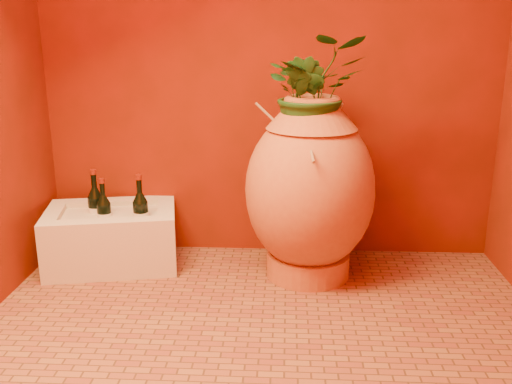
# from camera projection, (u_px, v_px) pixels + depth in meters

# --- Properties ---
(floor) EXTENTS (2.50, 2.50, 0.00)m
(floor) POSITION_uv_depth(u_px,v_px,m) (261.00, 337.00, 2.41)
(floor) COLOR brown
(floor) RESTS_ON ground
(wall_back) EXTENTS (2.50, 0.02, 2.50)m
(wall_back) POSITION_uv_depth(u_px,v_px,m) (270.00, 29.00, 3.02)
(wall_back) COLOR #571A05
(wall_back) RESTS_ON ground
(amphora) EXTENTS (0.81, 0.81, 0.94)m
(amphora) POSITION_uv_depth(u_px,v_px,m) (310.00, 189.00, 2.89)
(amphora) COLOR #B06431
(amphora) RESTS_ON floor
(stone_basin) EXTENTS (0.76, 0.60, 0.32)m
(stone_basin) POSITION_uv_depth(u_px,v_px,m) (112.00, 238.00, 3.12)
(stone_basin) COLOR beige
(stone_basin) RESTS_ON floor
(wine_bottle_a) EXTENTS (0.08, 0.08, 0.34)m
(wine_bottle_a) POSITION_uv_depth(u_px,v_px,m) (141.00, 215.00, 3.04)
(wine_bottle_a) COLOR black
(wine_bottle_a) RESTS_ON stone_basin
(wine_bottle_b) EXTENTS (0.08, 0.08, 0.32)m
(wine_bottle_b) POSITION_uv_depth(u_px,v_px,m) (104.00, 215.00, 3.06)
(wine_bottle_b) COLOR black
(wine_bottle_b) RESTS_ON stone_basin
(wine_bottle_c) EXTENTS (0.09, 0.09, 0.35)m
(wine_bottle_c) POSITION_uv_depth(u_px,v_px,m) (96.00, 210.00, 3.12)
(wine_bottle_c) COLOR black
(wine_bottle_c) RESTS_ON stone_basin
(wall_tap) EXTENTS (0.08, 0.17, 0.18)m
(wall_tap) POSITION_uv_depth(u_px,v_px,m) (298.00, 125.00, 3.06)
(wall_tap) COLOR #AE8728
(wall_tap) RESTS_ON wall_back
(plant_main) EXTENTS (0.56, 0.52, 0.53)m
(plant_main) POSITION_uv_depth(u_px,v_px,m) (314.00, 91.00, 2.76)
(plant_main) COLOR #174318
(plant_main) RESTS_ON amphora
(plant_side) EXTENTS (0.29, 0.29, 0.42)m
(plant_side) POSITION_uv_depth(u_px,v_px,m) (303.00, 100.00, 2.72)
(plant_side) COLOR #174318
(plant_side) RESTS_ON amphora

